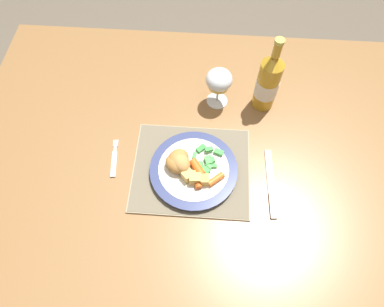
{
  "coord_description": "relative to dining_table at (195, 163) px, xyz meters",
  "views": [
    {
      "loc": [
        0.02,
        -0.49,
        1.6
      ],
      "look_at": [
        -0.01,
        -0.03,
        0.78
      ],
      "focal_mm": 32.0,
      "sensor_mm": 36.0,
      "label": 1
    }
  ],
  "objects": [
    {
      "name": "glazed_carrots",
      "position": [
        0.02,
        -0.09,
        0.12
      ],
      "size": [
        0.1,
        0.09,
        0.02
      ],
      "color": "orange",
      "rests_on": "dinner_plate"
    },
    {
      "name": "table_knife",
      "position": [
        0.21,
        -0.11,
        0.09
      ],
      "size": [
        0.03,
        0.21,
        0.01
      ],
      "color": "silver",
      "rests_on": "dining_table"
    },
    {
      "name": "wine_glass",
      "position": [
        0.06,
        0.18,
        0.18
      ],
      "size": [
        0.08,
        0.08,
        0.13
      ],
      "color": "silver",
      "rests_on": "dining_table"
    },
    {
      "name": "roast_potatoes",
      "position": [
        0.0,
        -0.11,
        0.12
      ],
      "size": [
        0.08,
        0.04,
        0.03
      ],
      "color": "gold",
      "rests_on": "dinner_plate"
    },
    {
      "name": "dining_table",
      "position": [
        0.0,
        0.0,
        0.0
      ],
      "size": [
        1.36,
        0.97,
        0.74
      ],
      "color": "olive",
      "rests_on": "ground"
    },
    {
      "name": "breaded_croquettes",
      "position": [
        -0.04,
        -0.07,
        0.13
      ],
      "size": [
        0.09,
        0.09,
        0.05
      ],
      "color": "tan",
      "rests_on": "dinner_plate"
    },
    {
      "name": "bottle",
      "position": [
        0.2,
        0.19,
        0.18
      ],
      "size": [
        0.07,
        0.07,
        0.26
      ],
      "color": "gold",
      "rests_on": "dining_table"
    },
    {
      "name": "green_beans_pile",
      "position": [
        0.04,
        -0.05,
        0.12
      ],
      "size": [
        0.09,
        0.1,
        0.02
      ],
      "color": "#338438",
      "rests_on": "dinner_plate"
    },
    {
      "name": "placemat",
      "position": [
        -0.01,
        -0.06,
        0.09
      ],
      "size": [
        0.33,
        0.28,
        0.01
      ],
      "color": "gray",
      "rests_on": "dining_table"
    },
    {
      "name": "ground_plane",
      "position": [
        0.0,
        0.0,
        -0.66
      ],
      "size": [
        6.0,
        6.0,
        0.0
      ],
      "primitive_type": "plane",
      "color": "brown"
    },
    {
      "name": "fork",
      "position": [
        -0.23,
        -0.05,
        0.09
      ],
      "size": [
        0.03,
        0.12,
        0.01
      ],
      "color": "silver",
      "rests_on": "dining_table"
    },
    {
      "name": "dinner_plate",
      "position": [
        0.0,
        -0.07,
        0.1
      ],
      "size": [
        0.24,
        0.24,
        0.02
      ],
      "color": "white",
      "rests_on": "placemat"
    }
  ]
}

